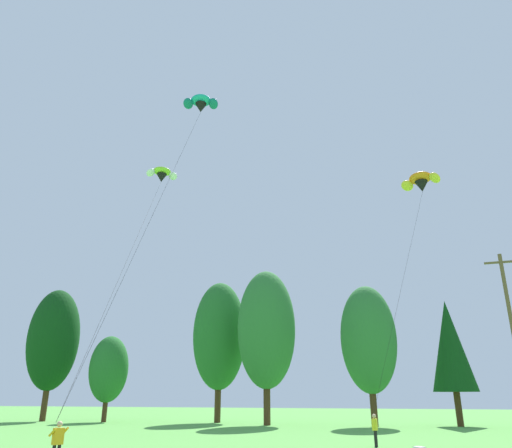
{
  "coord_description": "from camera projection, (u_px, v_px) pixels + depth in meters",
  "views": [
    {
      "loc": [
        9.31,
        -1.7,
        2.58
      ],
      "look_at": [
        2.25,
        20.5,
        10.95
      ],
      "focal_mm": 33.82,
      "sensor_mm": 36.0,
      "label": 1
    }
  ],
  "objects": [
    {
      "name": "treeline_tree_a",
      "position": [
        54.0,
        339.0,
        56.67
      ],
      "size": [
        5.8,
        5.8,
        14.8
      ],
      "color": "#472D19",
      "rests_on": "ground_plane"
    },
    {
      "name": "treeline_tree_b",
      "position": [
        109.0,
        369.0,
        53.73
      ],
      "size": [
        4.25,
        4.25,
        9.09
      ],
      "color": "#472D19",
      "rests_on": "ground_plane"
    },
    {
      "name": "treeline_tree_c",
      "position": [
        219.0,
        335.0,
        53.94
      ],
      "size": [
        5.85,
        5.85,
        15.01
      ],
      "color": "#472D19",
      "rests_on": "ground_plane"
    },
    {
      "name": "treeline_tree_d",
      "position": [
        266.0,
        329.0,
        49.23
      ],
      "size": [
        5.88,
        5.88,
        15.12
      ],
      "color": "#472D19",
      "rests_on": "ground_plane"
    },
    {
      "name": "treeline_tree_e",
      "position": [
        368.0,
        339.0,
        46.51
      ],
      "size": [
        5.31,
        5.31,
        12.99
      ],
      "color": "#472D19",
      "rests_on": "ground_plane"
    },
    {
      "name": "treeline_tree_f",
      "position": [
        450.0,
        345.0,
        46.82
      ],
      "size": [
        4.16,
        4.16,
        11.63
      ],
      "color": "#472D19",
      "rests_on": "ground_plane"
    },
    {
      "name": "kite_flyer_near",
      "position": [
        58.0,
        440.0,
        18.62
      ],
      "size": [
        0.72,
        0.74,
        1.69
      ],
      "color": "black",
      "rests_on": "ground_plane"
    },
    {
      "name": "kite_flyer_mid",
      "position": [
        375.0,
        428.0,
        26.51
      ],
      "size": [
        0.29,
        0.59,
        1.69
      ],
      "color": "black",
      "rests_on": "ground_plane"
    },
    {
      "name": "parafoil_kite_high_lime_white",
      "position": [
        162.0,
        174.0,
        45.21
      ],
      "size": [
        8.48,
        20.43,
        21.39
      ],
      "color": "#93D633"
    },
    {
      "name": "parafoil_kite_mid_orange",
      "position": [
        421.0,
        182.0,
        45.13
      ],
      "size": [
        6.84,
        15.83,
        21.34
      ],
      "color": "orange"
    },
    {
      "name": "parafoil_kite_far_teal",
      "position": [
        201.0,
        104.0,
        39.89
      ],
      "size": [
        3.1,
        14.9,
        24.6
      ],
      "color": "teal"
    }
  ]
}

